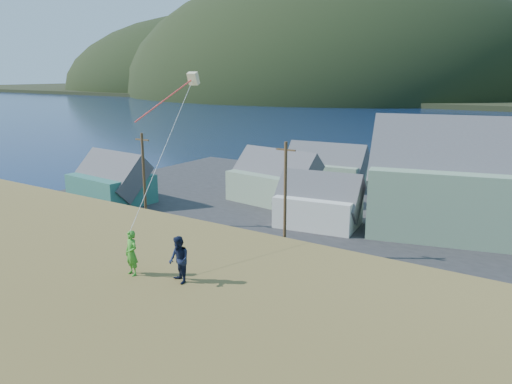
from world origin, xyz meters
TOP-DOWN VIEW (x-y plane):
  - ground at (0.00, 0.00)m, footprint 900.00×900.00m
  - grass_strip at (0.00, -2.00)m, footprint 110.00×8.00m
  - waterfront_lot at (0.00, 17.00)m, footprint 72.00×36.00m
  - wharf at (-6.00, 40.00)m, footprint 26.00×14.00m
  - shed_teal at (-26.48, 5.64)m, footprint 9.14×6.82m
  - shed_palegreen_near at (-11.76, 15.74)m, footprint 10.31×7.20m
  - shed_white at (-3.78, 10.34)m, footprint 8.33×6.13m
  - shed_palegreen_far at (-10.40, 25.55)m, footprint 10.41×6.61m
  - utility_poles at (-1.40, 1.50)m, footprint 32.07×0.24m
  - parked_cars at (-7.38, 20.61)m, footprint 21.58×12.85m
  - kite_flyer_green at (3.39, -18.85)m, footprint 0.64×0.49m
  - kite_flyer_navy at (5.19, -18.45)m, footprint 0.96×0.88m
  - kite_rig at (0.88, -12.74)m, footprint 1.86×3.45m

SIDE VIEW (x-z plane):
  - ground at x=0.00m, z-range 0.00..0.00m
  - grass_strip at x=0.00m, z-range 0.00..0.10m
  - waterfront_lot at x=0.00m, z-range 0.00..0.12m
  - wharf at x=-6.00m, z-range 0.00..0.90m
  - parked_cars at x=-7.38m, z-range 0.08..1.64m
  - shed_white at x=-3.78m, z-range -0.70..5.41m
  - shed_teal at x=-26.48m, z-range -0.86..5.96m
  - shed_palegreen_far at x=-10.40m, z-range -0.77..5.87m
  - shed_palegreen_near at x=-11.76m, z-range -0.86..6.14m
  - utility_poles at x=-1.40m, z-range 0.05..8.99m
  - kite_flyer_green at x=3.39m, z-range 7.20..8.77m
  - kite_flyer_navy at x=5.19m, z-range 7.20..8.79m
  - kite_rig at x=0.88m, z-range 9.29..17.74m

